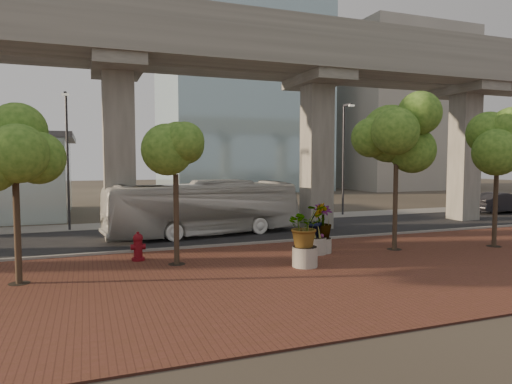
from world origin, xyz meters
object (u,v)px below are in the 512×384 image
object	(u,v)px
transit_bus	(204,209)
parked_car	(500,203)
fire_hydrant	(138,247)
planter_front	(305,229)

from	to	relation	value
transit_bus	parked_car	bearing A→B (deg)	-92.02
parked_car	fire_hydrant	xyz separation A→B (m)	(-29.67, -7.92, -0.19)
transit_bus	parked_car	distance (m)	25.49
transit_bus	planter_front	xyz separation A→B (m)	(1.88, -9.06, 0.02)
parked_car	fire_hydrant	size ratio (longest dim) A/B	4.15
transit_bus	planter_front	world-z (taller)	transit_bus
fire_hydrant	planter_front	distance (m)	7.17
parked_car	fire_hydrant	bearing A→B (deg)	104.85
parked_car	planter_front	bearing A→B (deg)	115.85
fire_hydrant	planter_front	size ratio (longest dim) A/B	0.49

